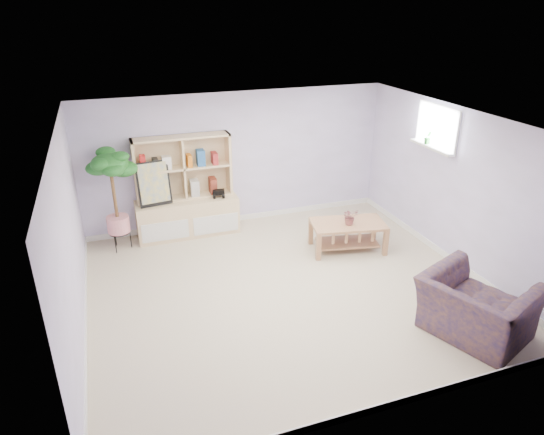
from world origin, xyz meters
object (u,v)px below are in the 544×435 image
object	(u,v)px
floor_tree	(115,201)
armchair	(477,304)
coffee_table	(347,236)
storage_unit	(186,188)

from	to	relation	value
floor_tree	armchair	distance (m)	5.51
coffee_table	armchair	world-z (taller)	armchair
storage_unit	floor_tree	distance (m)	1.19
floor_tree	storage_unit	bearing A→B (deg)	9.86
armchair	storage_unit	bearing A→B (deg)	13.12
floor_tree	coffee_table	bearing A→B (deg)	-19.62
coffee_table	floor_tree	bearing A→B (deg)	171.54
storage_unit	armchair	xyz separation A→B (m)	(2.79, -4.01, -0.43)
coffee_table	floor_tree	world-z (taller)	floor_tree
coffee_table	floor_tree	xyz separation A→B (m)	(-3.55, 1.27, 0.62)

